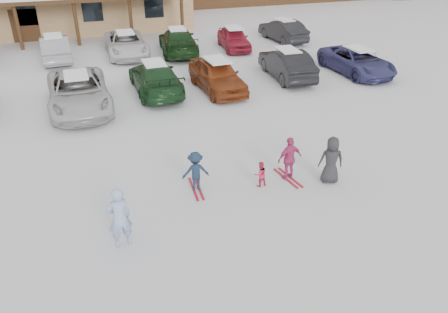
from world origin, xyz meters
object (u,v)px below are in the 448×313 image
object	(u,v)px
adult_skier	(119,218)
parked_car_12	(234,38)
parked_car_5	(287,64)
parked_car_10	(126,44)
child_magenta	(290,158)
parked_car_9	(55,48)
child_navy	(196,171)
parked_car_4	(217,75)
parked_car_11	(178,41)
toddler_red	(260,174)
parked_car_13	(283,30)
parked_car_2	(79,92)
parked_car_3	(155,78)
parked_car_6	(357,61)
bystander_dark	(331,160)

from	to	relation	value
adult_skier	parked_car_12	world-z (taller)	adult_skier
parked_car_5	parked_car_10	xyz separation A→B (m)	(-7.63, 7.13, -0.05)
child_magenta	parked_car_9	world-z (taller)	child_magenta
child_navy	parked_car_4	world-z (taller)	parked_car_4
parked_car_9	adult_skier	bearing A→B (deg)	91.48
parked_car_9	parked_car_11	bearing A→B (deg)	169.95
adult_skier	toddler_red	world-z (taller)	adult_skier
parked_car_4	parked_car_12	size ratio (longest dim) A/B	1.13
toddler_red	parked_car_10	size ratio (longest dim) A/B	0.17
parked_car_9	parked_car_13	world-z (taller)	parked_car_9
child_magenta	parked_car_10	distance (m)	17.00
child_navy	parked_car_2	size ratio (longest dim) A/B	0.23
parked_car_5	toddler_red	bearing A→B (deg)	63.32
parked_car_5	parked_car_12	distance (m)	6.57
parked_car_12	parked_car_13	xyz separation A→B (m)	(3.97, 0.96, 0.04)
toddler_red	parked_car_11	world-z (taller)	parked_car_11
parked_car_3	parked_car_4	distance (m)	3.04
parked_car_10	parked_car_11	size ratio (longest dim) A/B	0.98
parked_car_2	parked_car_11	world-z (taller)	parked_car_2
toddler_red	parked_car_4	xyz separation A→B (m)	(1.34, 8.98, 0.34)
child_magenta	parked_car_4	bearing A→B (deg)	-100.90
parked_car_11	parked_car_12	world-z (taller)	parked_car_11
parked_car_13	adult_skier	bearing A→B (deg)	47.97
child_navy	parked_car_10	world-z (taller)	parked_car_10
parked_car_2	parked_car_10	distance (m)	8.75
adult_skier	parked_car_4	xyz separation A→B (m)	(5.89, 10.56, -0.10)
child_magenta	parked_car_11	world-z (taller)	parked_car_11
parked_car_11	parked_car_6	bearing A→B (deg)	146.63
toddler_red	parked_car_9	bearing A→B (deg)	-77.43
child_magenta	parked_car_3	bearing A→B (deg)	-83.25
parked_car_12	parked_car_3	bearing A→B (deg)	-128.78
adult_skier	parked_car_3	world-z (taller)	adult_skier
child_navy	child_magenta	distance (m)	3.09
bystander_dark	parked_car_9	xyz separation A→B (m)	(-8.63, 17.45, -0.05)
parked_car_9	parked_car_11	size ratio (longest dim) A/B	0.85
bystander_dark	parked_car_9	distance (m)	19.47
parked_car_5	parked_car_6	world-z (taller)	parked_car_5
toddler_red	parked_car_6	size ratio (longest dim) A/B	0.17
parked_car_5	parked_car_12	world-z (taller)	parked_car_5
parked_car_10	bystander_dark	bearing A→B (deg)	-75.54
bystander_dark	parked_car_10	distance (m)	17.83
child_magenta	parked_car_11	bearing A→B (deg)	-98.89
parked_car_4	parked_car_11	bearing A→B (deg)	88.36
parked_car_2	parked_car_12	size ratio (longest dim) A/B	1.39
adult_skier	parked_car_13	bearing A→B (deg)	-137.18
child_navy	parked_car_3	xyz separation A→B (m)	(0.38, 9.17, 0.09)
parked_car_4	parked_car_11	xyz separation A→B (m)	(-0.34, 7.25, -0.01)
bystander_dark	parked_car_4	bearing A→B (deg)	-65.93
bystander_dark	parked_car_2	xyz separation A→B (m)	(-7.51, 9.09, -0.01)
parked_car_9	parked_car_4	bearing A→B (deg)	129.78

